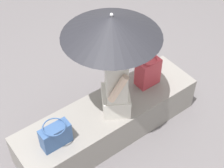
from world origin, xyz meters
TOP-DOWN VIEW (x-y plane):
  - ground_plane at (0.00, 0.00)m, footprint 14.00×14.00m
  - stone_bench at (0.00, 0.00)m, footprint 2.11×0.57m
  - person_seated at (0.06, -0.04)m, footprint 0.42×0.50m
  - parasol at (0.06, 0.02)m, footprint 0.93×0.93m
  - handbag_black at (0.58, 0.04)m, footprint 0.26×0.19m
  - tote_bag_canvas at (-0.68, -0.08)m, footprint 0.30×0.22m

SIDE VIEW (x-z plane):
  - ground_plane at x=0.00m, z-range 0.00..0.00m
  - stone_bench at x=0.00m, z-range 0.00..0.42m
  - tote_bag_canvas at x=-0.68m, z-range 0.42..0.68m
  - handbag_black at x=0.58m, z-range 0.42..0.77m
  - person_seated at x=0.06m, z-range 0.36..1.26m
  - parasol at x=0.06m, z-range 0.86..2.00m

